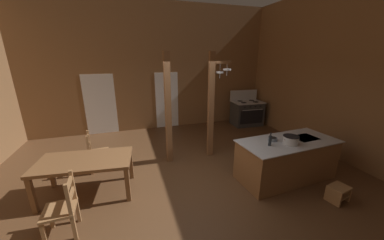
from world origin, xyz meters
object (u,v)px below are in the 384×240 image
Objects in this scene: stove_range at (247,113)px; ladderback_chair_near_window at (96,152)px; ladderback_chair_by_post at (63,208)px; mixing_bowl_on_counter at (273,139)px; dining_table at (85,164)px; bottle_tall_on_counter at (270,140)px; stockpot_on_counter at (291,140)px; kitchen_island at (286,159)px; step_stool at (338,192)px.

ladderback_chair_near_window is (-5.24, -1.93, -0.03)m from stove_range.
mixing_bowl_on_counter is (3.95, 0.36, 0.47)m from ladderback_chair_by_post.
dining_table is 1.00m from ladderback_chair_by_post.
dining_table is 3.65m from bottle_tall_on_counter.
stove_range reaches higher than stockpot_on_counter.
kitchen_island reaches higher than step_stool.
stove_range reaches higher than kitchen_island.
stockpot_on_counter reaches higher than ladderback_chair_near_window.
mixing_bowl_on_counter is at bearing 161.60° from kitchen_island.
step_stool is at bearing -67.42° from kitchen_island.
mixing_bowl_on_counter is at bearing 5.26° from ladderback_chair_by_post.
stockpot_on_counter is at bearing -109.58° from stove_range.
stove_range reaches higher than ladderback_chair_near_window.
stove_range is 6.98× the size of mixing_bowl_on_counter.
step_stool is 4.74m from ladderback_chair_by_post.
mixing_bowl_on_counter is at bearing -9.09° from dining_table.
kitchen_island is 0.57m from stockpot_on_counter.
ladderback_chair_near_window is at bearing 153.48° from bottle_tall_on_counter.
bottle_tall_on_counter reaches higher than kitchen_island.
ladderback_chair_by_post is 3.77m from bottle_tall_on_counter.
ladderback_chair_near_window is at bearing -159.81° from stove_range.
stockpot_on_counter is at bearing -123.97° from kitchen_island.
stove_range is 6.70m from ladderback_chair_by_post.
kitchen_island is 2.34× the size of ladderback_chair_near_window.
kitchen_island is 5.85× the size of stockpot_on_counter.
stockpot_on_counter is 2.01× the size of mixing_bowl_on_counter.
bottle_tall_on_counter is at bearing -115.91° from stove_range.
ladderback_chair_near_window is at bearing 149.48° from step_stool.
stove_range is 1.39× the size of ladderback_chair_by_post.
stockpot_on_counter is 1.36× the size of bottle_tall_on_counter.
dining_table is 1.88× the size of ladderback_chair_near_window.
stockpot_on_counter is (3.99, -0.87, 0.33)m from dining_table.
dining_table is at bearing 159.58° from step_stool.
ladderback_chair_by_post is (-4.68, 0.71, 0.27)m from step_stool.
stove_range is at bearing 20.19° from ladderback_chair_near_window.
bottle_tall_on_counter is (3.72, 0.17, 0.55)m from ladderback_chair_by_post.
mixing_bowl_on_counter is at bearing -114.15° from stove_range.
dining_table reaches higher than step_stool.
ladderback_chair_by_post is 5.02× the size of mixing_bowl_on_counter.
stove_range is 6.04m from dining_table.
mixing_bowl_on_counter is (-0.23, 0.26, -0.06)m from stockpot_on_counter.
bottle_tall_on_counter reaches higher than stockpot_on_counter.
dining_table is (-5.32, -2.86, 0.17)m from stove_range.
ladderback_chair_near_window is at bearing 155.34° from stockpot_on_counter.
ladderback_chair_near_window is at bearing 85.26° from dining_table.
dining_table is (-4.10, 0.71, 0.21)m from kitchen_island.
stove_range is 5.58m from ladderback_chair_near_window.
stove_range reaches higher than step_stool.
mixing_bowl_on_counter reaches higher than ladderback_chair_by_post.
stockpot_on_counter reaches higher than kitchen_island.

